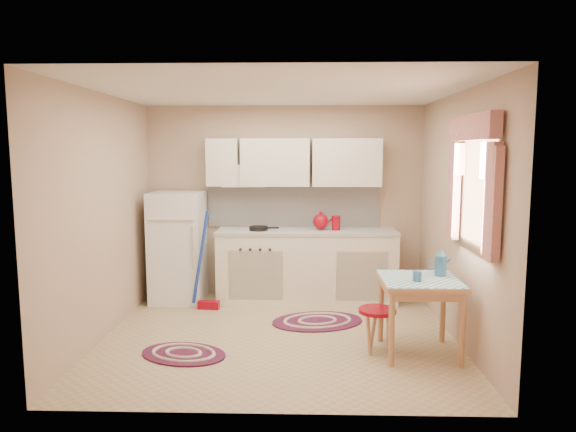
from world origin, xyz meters
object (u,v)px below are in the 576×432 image
Objects in this scene: fridge at (178,247)px; table at (419,317)px; stool at (377,330)px; base_cabinets at (307,267)px.

table is at bearing -31.89° from fridge.
table is 1.71× the size of stool.
base_cabinets is at bearing 111.41° from stool.
table is (1.05, -1.72, -0.08)m from base_cabinets.
base_cabinets reaches higher than stool.
table reaches higher than stool.
fridge is at bearing 144.59° from stool.
fridge reaches higher than base_cabinets.
fridge is 3.18m from table.
base_cabinets is 2.02m from table.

